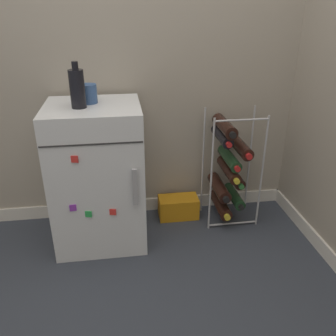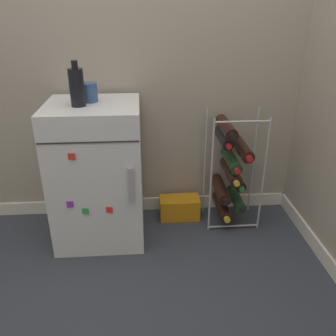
{
  "view_description": "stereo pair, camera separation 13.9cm",
  "coord_description": "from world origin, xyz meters",
  "px_view_note": "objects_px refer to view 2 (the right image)",
  "views": [
    {
      "loc": [
        -0.16,
        -1.51,
        1.34
      ],
      "look_at": [
        0.12,
        0.44,
        0.42
      ],
      "focal_mm": 38.0,
      "sensor_mm": 36.0,
      "label": 1
    },
    {
      "loc": [
        -0.02,
        -1.52,
        1.34
      ],
      "look_at": [
        0.12,
        0.44,
        0.42
      ],
      "focal_mm": 38.0,
      "sensor_mm": 36.0,
      "label": 2
    }
  ],
  "objects_px": {
    "wine_rack": "(229,170)",
    "fridge_top_cup": "(89,92)",
    "soda_box": "(180,207)",
    "mini_fridge": "(98,173)",
    "fridge_top_bottle": "(77,87)"
  },
  "relations": [
    {
      "from": "soda_box",
      "to": "fridge_top_bottle",
      "type": "height_order",
      "value": "fridge_top_bottle"
    },
    {
      "from": "wine_rack",
      "to": "fridge_top_cup",
      "type": "height_order",
      "value": "fridge_top_cup"
    },
    {
      "from": "soda_box",
      "to": "fridge_top_bottle",
      "type": "xyz_separation_m",
      "value": [
        -0.57,
        -0.2,
        0.87
      ]
    },
    {
      "from": "soda_box",
      "to": "wine_rack",
      "type": "bearing_deg",
      "value": -11.47
    },
    {
      "from": "mini_fridge",
      "to": "soda_box",
      "type": "relative_size",
      "value": 3.17
    },
    {
      "from": "mini_fridge",
      "to": "fridge_top_bottle",
      "type": "relative_size",
      "value": 3.6
    },
    {
      "from": "mini_fridge",
      "to": "wine_rack",
      "type": "xyz_separation_m",
      "value": [
        0.82,
        0.09,
        -0.05
      ]
    },
    {
      "from": "wine_rack",
      "to": "fridge_top_bottle",
      "type": "distance_m",
      "value": 1.05
    },
    {
      "from": "soda_box",
      "to": "fridge_top_cup",
      "type": "relative_size",
      "value": 2.62
    },
    {
      "from": "wine_rack",
      "to": "soda_box",
      "type": "distance_m",
      "value": 0.44
    },
    {
      "from": "fridge_top_cup",
      "to": "wine_rack",
      "type": "bearing_deg",
      "value": 2.93
    },
    {
      "from": "mini_fridge",
      "to": "fridge_top_bottle",
      "type": "height_order",
      "value": "fridge_top_bottle"
    },
    {
      "from": "mini_fridge",
      "to": "soda_box",
      "type": "distance_m",
      "value": 0.63
    },
    {
      "from": "mini_fridge",
      "to": "wine_rack",
      "type": "bearing_deg",
      "value": 6.25
    },
    {
      "from": "fridge_top_cup",
      "to": "fridge_top_bottle",
      "type": "height_order",
      "value": "fridge_top_bottle"
    }
  ]
}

